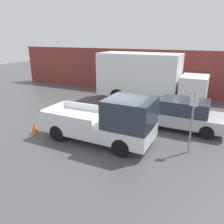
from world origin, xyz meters
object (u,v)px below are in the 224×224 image
at_px(traffic_cone, 35,128).
at_px(pickup_truck, 108,122).
at_px(delivery_truck, 146,77).
at_px(car, 182,114).
at_px(parking_sign, 192,121).

bearing_deg(traffic_cone, pickup_truck, 12.10).
xyz_separation_m(pickup_truck, delivery_truck, (-0.46, 6.74, 0.87)).
bearing_deg(delivery_truck, car, -49.70).
bearing_deg(traffic_cone, car, 31.57).
relative_size(pickup_truck, traffic_cone, 8.63).
xyz_separation_m(car, traffic_cone, (-6.26, -3.84, -0.48)).
xyz_separation_m(car, delivery_truck, (-3.11, 3.67, 1.08)).
bearing_deg(pickup_truck, traffic_cone, -167.90).
bearing_deg(car, delivery_truck, 130.30).
bearing_deg(traffic_cone, parking_sign, 10.98).
bearing_deg(pickup_truck, car, 49.20).
bearing_deg(parking_sign, car, 106.18).
bearing_deg(parking_sign, delivery_truck, 121.90).
relative_size(pickup_truck, delivery_truck, 0.69).
height_order(pickup_truck, car, pickup_truck).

